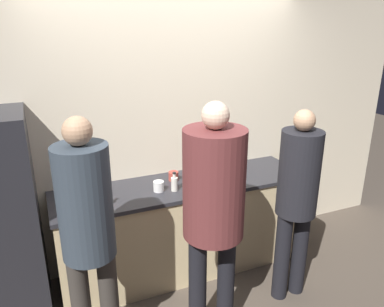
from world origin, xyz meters
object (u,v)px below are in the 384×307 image
object	(u,v)px
person_right	(297,194)
cup_red	(173,176)
bottle_red	(103,199)
cup_white	(159,186)
utensil_crock	(91,182)
fruit_bowl	(217,169)
person_center	(214,201)
bottle_clear	(174,183)
person_left	(87,227)

from	to	relation	value
person_right	cup_red	size ratio (longest dim) A/B	18.02
bottle_red	cup_red	xyz separation A→B (m)	(0.69, 0.29, -0.04)
bottle_red	cup_white	bearing A→B (deg)	13.74
cup_red	cup_white	bearing A→B (deg)	-139.67
utensil_crock	fruit_bowl	bearing A→B (deg)	-4.45
fruit_bowl	cup_red	size ratio (longest dim) A/B	2.93
cup_white	person_center	bearing A→B (deg)	-79.50
person_center	bottle_red	xyz separation A→B (m)	(-0.64, 0.64, -0.15)
fruit_bowl	person_center	bearing A→B (deg)	-118.30
fruit_bowl	cup_white	size ratio (longest dim) A/B	2.93
utensil_crock	person_center	bearing A→B (deg)	-56.12
utensil_crock	cup_white	bearing A→B (deg)	-23.77
person_right	bottle_clear	bearing A→B (deg)	144.28
person_left	utensil_crock	world-z (taller)	person_left
person_left	person_center	distance (m)	0.83
fruit_bowl	utensil_crock	xyz separation A→B (m)	(-1.16, 0.09, 0.02)
person_left	person_right	size ratio (longest dim) A/B	1.07
utensil_crock	cup_red	bearing A→B (deg)	-5.19
person_center	cup_red	distance (m)	0.95
person_left	bottle_red	world-z (taller)	person_left
person_center	utensil_crock	xyz separation A→B (m)	(-0.67, 1.00, -0.15)
person_center	fruit_bowl	bearing A→B (deg)	61.70
person_right	utensil_crock	distance (m)	1.71
person_right	cup_red	distance (m)	1.10
fruit_bowl	bottle_red	xyz separation A→B (m)	(-1.12, -0.26, 0.02)
person_left	person_center	bearing A→B (deg)	-8.34
person_right	fruit_bowl	size ratio (longest dim) A/B	6.16
utensil_crock	bottle_clear	world-z (taller)	utensil_crock
person_center	person_right	world-z (taller)	person_center
bottle_red	cup_white	size ratio (longest dim) A/B	2.14
person_center	utensil_crock	bearing A→B (deg)	123.88
person_left	bottle_clear	xyz separation A→B (m)	(0.81, 0.60, -0.09)
person_left	fruit_bowl	xyz separation A→B (m)	(1.31, 0.79, -0.10)
person_right	bottle_red	size ratio (longest dim) A/B	8.42
person_left	person_center	world-z (taller)	person_center
bottle_clear	cup_red	distance (m)	0.22
person_left	cup_red	distance (m)	1.20
person_right	cup_white	xyz separation A→B (m)	(-0.95, 0.63, -0.03)
person_left	utensil_crock	bearing A→B (deg)	80.29
person_right	cup_red	xyz separation A→B (m)	(-0.75, 0.80, -0.04)
fruit_bowl	bottle_clear	xyz separation A→B (m)	(-0.50, -0.19, 0.01)
person_right	cup_white	distance (m)	1.14
fruit_bowl	utensil_crock	world-z (taller)	utensil_crock
bottle_clear	bottle_red	distance (m)	0.63
person_right	bottle_red	world-z (taller)	person_right
utensil_crock	bottle_red	world-z (taller)	utensil_crock
bottle_red	person_center	bearing A→B (deg)	-45.41
utensil_crock	bottle_red	size ratio (longest dim) A/B	1.37
person_center	cup_white	xyz separation A→B (m)	(-0.14, 0.76, -0.19)
fruit_bowl	cup_red	bearing A→B (deg)	176.79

